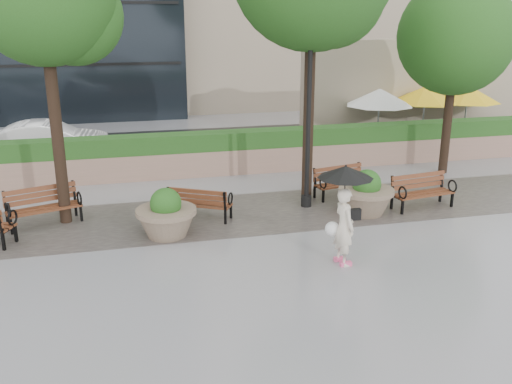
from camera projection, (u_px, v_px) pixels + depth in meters
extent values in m
plane|color=gray|center=(246.00, 263.00, 11.81)|extent=(100.00, 100.00, 0.00)
cube|color=#383330|center=(220.00, 215.00, 14.58)|extent=(28.00, 3.20, 0.01)
cube|color=#9B7464|center=(197.00, 162.00, 18.17)|extent=(24.00, 0.80, 0.80)
cube|color=#204416|center=(196.00, 142.00, 17.96)|extent=(24.00, 0.75, 0.55)
cube|color=tan|center=(422.00, 91.00, 22.63)|extent=(10.00, 0.60, 4.00)
cube|color=#204416|center=(437.00, 141.00, 20.95)|extent=(8.00, 0.50, 0.90)
cube|color=black|center=(182.00, 147.00, 21.99)|extent=(40.00, 7.00, 0.00)
torus|color=black|center=(12.00, 218.00, 12.69)|extent=(0.19, 0.35, 0.36)
cube|color=brown|center=(44.00, 209.00, 13.81)|extent=(1.80, 1.05, 0.05)
cube|color=brown|center=(40.00, 194.00, 13.93)|extent=(1.67, 0.67, 0.41)
cube|color=black|center=(45.00, 216.00, 13.89)|extent=(1.83, 1.14, 0.44)
torus|color=black|center=(9.00, 210.00, 13.20)|extent=(0.16, 0.35, 0.36)
torus|color=black|center=(79.00, 198.00, 14.04)|extent=(0.16, 0.35, 0.36)
cube|color=brown|center=(200.00, 204.00, 14.29)|extent=(1.59, 1.19, 0.04)
cube|color=brown|center=(197.00, 197.00, 13.98)|extent=(1.41, 0.87, 0.37)
cube|color=black|center=(200.00, 211.00, 14.32)|extent=(1.64, 1.26, 0.40)
torus|color=black|center=(230.00, 199.00, 14.19)|extent=(0.20, 0.30, 0.32)
torus|color=black|center=(176.00, 194.00, 14.58)|extent=(0.20, 0.30, 0.32)
cube|color=brown|center=(342.00, 184.00, 15.95)|extent=(1.66, 0.81, 0.04)
cube|color=brown|center=(338.00, 172.00, 16.08)|extent=(1.58, 0.45, 0.37)
cube|color=black|center=(341.00, 190.00, 16.02)|extent=(1.68, 0.90, 0.41)
torus|color=black|center=(323.00, 183.00, 15.44)|extent=(0.11, 0.33, 0.33)
torus|color=black|center=(368.00, 176.00, 16.08)|extent=(0.11, 0.33, 0.33)
cube|color=brown|center=(423.00, 194.00, 15.00)|extent=(1.73, 0.74, 0.05)
cube|color=brown|center=(418.00, 181.00, 15.15)|extent=(1.68, 0.35, 0.39)
cube|color=black|center=(422.00, 200.00, 15.09)|extent=(1.74, 0.83, 0.43)
torus|color=black|center=(403.00, 193.00, 14.52)|extent=(0.10, 0.35, 0.34)
torus|color=black|center=(452.00, 186.00, 15.09)|extent=(0.10, 0.35, 0.34)
cylinder|color=#7F6B56|center=(166.00, 211.00, 13.06)|extent=(1.39, 1.39, 0.11)
sphere|color=#214614|center=(166.00, 203.00, 13.00)|extent=(0.72, 0.72, 0.72)
cylinder|color=#7F6B56|center=(366.00, 191.00, 14.51)|extent=(1.41, 1.41, 0.11)
sphere|color=#214614|center=(367.00, 184.00, 14.45)|extent=(0.73, 0.73, 0.73)
cylinder|color=black|center=(308.00, 130.00, 14.66)|extent=(0.12, 0.12, 4.18)
cylinder|color=black|center=(306.00, 201.00, 15.24)|extent=(0.28, 0.28, 0.30)
sphere|color=black|center=(311.00, 44.00, 14.01)|extent=(0.24, 0.24, 0.24)
cylinder|color=black|center=(56.00, 121.00, 13.39)|extent=(0.28, 0.28, 5.04)
sphere|color=#214614|center=(73.00, 16.00, 13.09)|extent=(2.27, 2.27, 2.27)
cylinder|color=black|center=(309.00, 99.00, 14.93)|extent=(0.28, 0.28, 5.62)
cylinder|color=black|center=(448.00, 111.00, 17.94)|extent=(0.28, 0.28, 3.99)
sphere|color=#214614|center=(456.00, 36.00, 17.25)|extent=(3.53, 3.53, 3.53)
sphere|color=#214614|center=(466.00, 49.00, 17.79)|extent=(2.47, 2.47, 2.47)
cylinder|color=black|center=(376.00, 149.00, 21.44)|extent=(0.40, 0.40, 0.10)
cylinder|color=#99999E|center=(378.00, 122.00, 21.12)|extent=(0.06, 0.06, 2.20)
cone|color=white|center=(380.00, 97.00, 20.85)|extent=(2.50, 2.50, 0.60)
cylinder|color=black|center=(421.00, 145.00, 22.13)|extent=(0.40, 0.40, 0.10)
cylinder|color=#99999E|center=(423.00, 118.00, 21.82)|extent=(0.06, 0.06, 2.20)
cone|color=yellow|center=(425.00, 95.00, 21.55)|extent=(2.50, 2.50, 0.60)
cylinder|color=black|center=(462.00, 144.00, 22.36)|extent=(0.40, 0.40, 0.10)
cylinder|color=#99999E|center=(465.00, 117.00, 22.05)|extent=(0.06, 0.06, 2.20)
cone|color=yellow|center=(468.00, 94.00, 21.78)|extent=(2.50, 2.50, 0.60)
imported|color=white|center=(49.00, 141.00, 19.85)|extent=(4.20, 1.53, 1.37)
imported|color=beige|center=(344.00, 224.00, 11.56)|extent=(0.51, 0.67, 1.73)
cube|color=#F2598C|center=(340.00, 259.00, 11.92)|extent=(0.14, 0.25, 0.09)
cube|color=#F2598C|center=(346.00, 264.00, 11.69)|extent=(0.14, 0.25, 0.09)
cube|color=black|center=(353.00, 214.00, 11.63)|extent=(0.15, 0.34, 0.24)
sphere|color=white|center=(332.00, 229.00, 11.76)|extent=(0.30, 0.30, 0.30)
cylinder|color=black|center=(345.00, 193.00, 11.41)|extent=(0.02, 0.02, 0.92)
cone|color=black|center=(346.00, 172.00, 11.28)|extent=(1.12, 1.12, 0.24)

